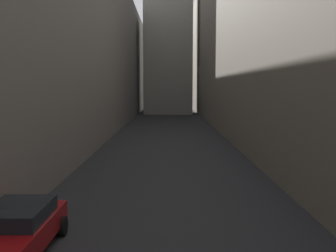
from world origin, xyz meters
TOP-DOWN VIEW (x-y plane):
  - ground_plane at (0.00, 48.00)m, footprint 264.00×264.00m
  - building_block_left at (-11.72, 50.00)m, footprint 12.43×108.00m
  - building_block_right at (11.77, 50.00)m, footprint 12.54×108.00m
  - parked_car_left_third at (-4.40, 19.11)m, footprint 2.06×4.44m

SIDE VIEW (x-z plane):
  - ground_plane at x=0.00m, z-range 0.00..0.00m
  - parked_car_left_third at x=-4.40m, z-range 0.05..1.50m
  - building_block_left at x=-11.72m, z-range 0.00..18.52m
  - building_block_right at x=11.77m, z-range 0.00..22.30m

